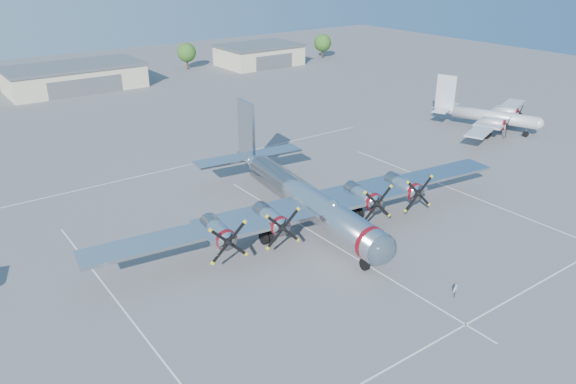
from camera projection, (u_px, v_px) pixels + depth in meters
ground at (303, 226)px, 62.36m from camera, size 260.00×260.00×0.00m
parking_lines at (313, 232)px, 61.06m from camera, size 60.00×50.08×0.01m
hangar_center at (75, 77)px, 122.12m from camera, size 28.60×14.60×5.40m
hangar_east at (259, 55)px, 147.99m from camera, size 20.60×14.60×5.40m
tree_east at (187, 52)px, 142.16m from camera, size 4.80×4.80×6.64m
tree_far_east at (323, 43)px, 156.71m from camera, size 4.80×4.80×6.64m
main_bomber_b29 at (303, 223)px, 63.08m from camera, size 52.40×38.80×10.82m
twin_engine_east at (487, 131)px, 95.11m from camera, size 32.11×27.63×8.57m
info_placard at (455, 290)px, 49.26m from camera, size 0.60×0.24×1.18m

